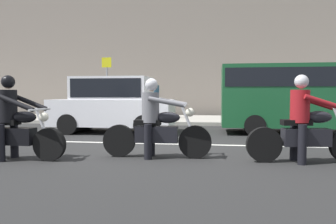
# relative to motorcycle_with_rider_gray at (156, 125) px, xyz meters

# --- Properties ---
(ground_plane) EXTENTS (80.00, 80.00, 0.00)m
(ground_plane) POSITION_rel_motorcycle_with_rider_gray_xyz_m (-0.07, 0.87, -0.64)
(ground_plane) COLOR #252525
(sidewalk_slab) EXTENTS (40.00, 4.40, 0.14)m
(sidewalk_slab) POSITION_rel_motorcycle_with_rider_gray_xyz_m (-0.07, 8.87, -0.57)
(sidewalk_slab) COLOR #A8A399
(sidewalk_slab) RESTS_ON ground_plane
(lane_marking_stripe) EXTENTS (18.00, 0.14, 0.01)m
(lane_marking_stripe) POSITION_rel_motorcycle_with_rider_gray_xyz_m (0.79, 1.77, -0.63)
(lane_marking_stripe) COLOR silver
(lane_marking_stripe) RESTS_ON ground_plane
(motorcycle_with_rider_gray) EXTENTS (2.15, 0.70, 1.56)m
(motorcycle_with_rider_gray) POSITION_rel_motorcycle_with_rider_gray_xyz_m (0.00, 0.00, 0.00)
(motorcycle_with_rider_gray) COLOR black
(motorcycle_with_rider_gray) RESTS_ON ground_plane
(motorcycle_with_rider_black_leather) EXTENTS (2.07, 0.70, 1.61)m
(motorcycle_with_rider_black_leather) POSITION_rel_motorcycle_with_rider_gray_xyz_m (-2.65, -0.60, 0.02)
(motorcycle_with_rider_black_leather) COLOR black
(motorcycle_with_rider_black_leather) RESTS_ON ground_plane
(motorcycle_with_rider_crimson) EXTENTS (2.16, 0.72, 1.60)m
(motorcycle_with_rider_crimson) POSITION_rel_motorcycle_with_rider_gray_xyz_m (2.78, -0.07, 0.02)
(motorcycle_with_rider_crimson) COLOR black
(motorcycle_with_rider_crimson) RESTS_ON ground_plane
(parked_hatchback_white) EXTENTS (3.88, 1.76, 1.80)m
(parked_hatchback_white) POSITION_rel_motorcycle_with_rider_gray_xyz_m (-2.14, 3.98, 0.30)
(parked_hatchback_white) COLOR silver
(parked_hatchback_white) RESTS_ON ground_plane
(parked_van_forest_green) EXTENTS (5.10, 1.96, 2.15)m
(parked_van_forest_green) POSITION_rel_motorcycle_with_rider_gray_xyz_m (3.90, 4.54, 0.62)
(parked_van_forest_green) COLOR #164C28
(parked_van_forest_green) RESTS_ON ground_plane
(street_sign_post) EXTENTS (0.44, 0.08, 2.78)m
(street_sign_post) POSITION_rel_motorcycle_with_rider_gray_xyz_m (-3.68, 7.91, 1.17)
(street_sign_post) COLOR gray
(street_sign_post) RESTS_ON sidewalk_slab
(pedestrian_bystander) EXTENTS (0.34, 0.34, 1.73)m
(pedestrian_bystander) POSITION_rel_motorcycle_with_rider_gray_xyz_m (-1.60, 8.67, 0.52)
(pedestrian_bystander) COLOR black
(pedestrian_bystander) RESTS_ON sidewalk_slab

